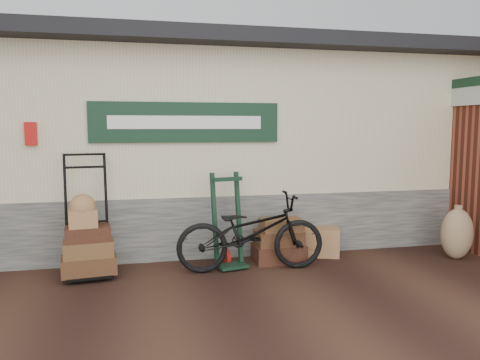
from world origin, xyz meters
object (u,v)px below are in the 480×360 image
at_px(green_barrow, 228,220).
at_px(bicycle, 251,228).
at_px(suitcase_stack, 279,240).
at_px(wicker_hamper, 317,241).
at_px(porter_trolley, 87,214).

height_order(green_barrow, bicycle, green_barrow).
distance_m(suitcase_stack, bicycle, 0.63).
relative_size(wicker_hamper, bicycle, 0.32).
bearing_deg(wicker_hamper, porter_trolley, -175.89).
relative_size(suitcase_stack, wicker_hamper, 1.13).
height_order(porter_trolley, bicycle, porter_trolley).
xyz_separation_m(green_barrow, suitcase_stack, (0.74, 0.06, -0.33)).
height_order(green_barrow, suitcase_stack, green_barrow).
height_order(green_barrow, wicker_hamper, green_barrow).
height_order(porter_trolley, wicker_hamper, porter_trolley).
bearing_deg(wicker_hamper, green_barrow, -168.53).
xyz_separation_m(porter_trolley, suitcase_stack, (2.56, 0.01, -0.48)).
relative_size(porter_trolley, wicker_hamper, 2.54).
relative_size(porter_trolley, bicycle, 0.81).
relative_size(green_barrow, bicycle, 0.65).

